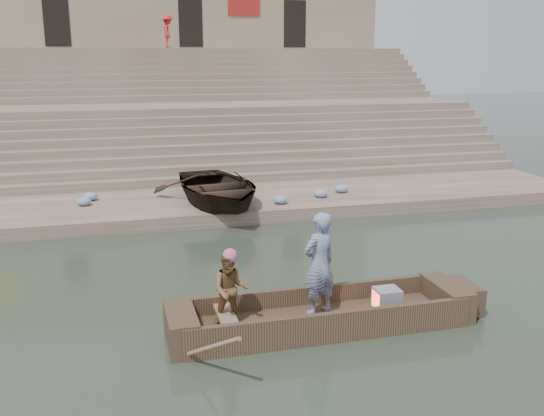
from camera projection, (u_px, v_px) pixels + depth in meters
name	position (u px, v px, depth m)	size (l,w,h in m)	color
ground	(101.00, 329.00, 10.93)	(120.00, 120.00, 0.00)	#2B3729
lower_landing	(103.00, 212.00, 18.37)	(32.00, 4.00, 0.40)	gray
mid_landing	(102.00, 140.00, 25.09)	(32.00, 3.00, 2.80)	gray
upper_landing	(101.00, 100.00, 31.35)	(32.00, 3.00, 5.20)	gray
ghat_steps	(102.00, 126.00, 26.58)	(32.00, 11.00, 5.20)	gray
building_wall	(98.00, 42.00, 34.35)	(32.00, 5.07, 11.20)	#9A8A68
main_rowboat	(321.00, 322.00, 10.98)	(5.00, 1.30, 0.22)	brown
rowboat_trim	(332.00, 311.00, 10.98)	(6.04, 2.63, 2.03)	brown
standing_man	(319.00, 264.00, 10.86)	(0.70, 0.46, 1.93)	navy
rowing_man	(231.00, 290.00, 10.40)	(0.66, 0.51, 1.36)	#226628
television	(386.00, 299.00, 11.22)	(0.46, 0.42, 0.40)	gray
beached_rowboat	(217.00, 188.00, 18.44)	(3.37, 4.73, 0.98)	#2D2116
pedestrian	(168.00, 32.00, 30.54)	(1.04, 0.60, 1.61)	red
cloth_bundles	(226.00, 196.00, 18.99)	(8.68, 2.40, 0.26)	#3F5999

